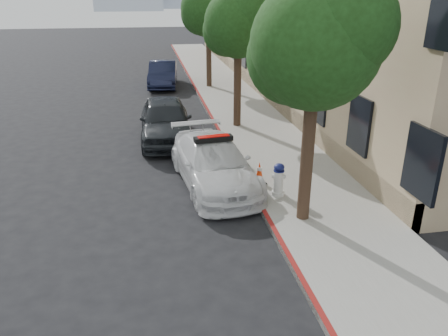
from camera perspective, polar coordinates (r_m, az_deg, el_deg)
name	(u,v)px	position (r m, az deg, el deg)	size (l,w,h in m)	color
ground	(178,196)	(12.21, -6.01, -3.70)	(120.00, 120.00, 0.00)	black
sidewalk	(235,103)	(22.03, 1.38, 8.49)	(3.20, 50.00, 0.15)	gray
curb_strip	(204,104)	(21.79, -2.63, 8.31)	(0.12, 50.00, 0.15)	maroon
tree_near	(317,44)	(9.70, 12.11, 15.60)	(2.92, 2.82, 5.62)	black
tree_mid	(239,23)	(17.37, 1.97, 18.43)	(2.77, 2.64, 5.43)	black
tree_far	(209,8)	(25.23, -2.00, 20.13)	(3.10, 3.00, 5.81)	black
police_car	(214,163)	(12.60, -1.36, 0.67)	(2.44, 4.88, 1.51)	white
parked_car_mid	(165,120)	(16.61, -7.65, 6.26)	(1.88, 4.66, 1.59)	black
parked_car_far	(163,74)	(26.43, -7.98, 12.04)	(1.53, 4.39, 1.45)	black
fire_hydrant	(279,180)	(11.79, 7.14, -1.54)	(0.39, 0.35, 0.91)	silver
traffic_cone	(259,173)	(12.50, 4.64, -0.61)	(0.42, 0.42, 0.66)	black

